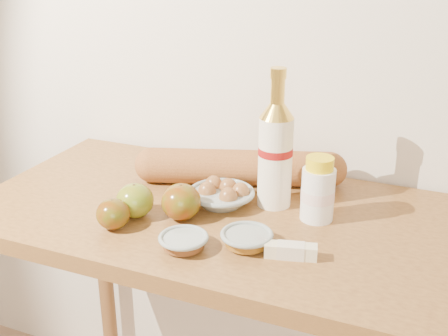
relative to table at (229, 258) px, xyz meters
The scene contains 12 objects.
back_wall 0.62m from the table, 90.00° to the left, with size 3.50×0.02×2.60m, color silver.
table is the anchor object (origin of this frame).
bourbon_bottle 0.28m from the table, 43.02° to the left, with size 0.10×0.10×0.33m.
cream_bottle 0.28m from the table, 12.62° to the left, with size 0.08×0.08×0.15m.
egg_bowl 0.15m from the table, 134.27° to the left, with size 0.19×0.19×0.06m.
baguette 0.23m from the table, 102.50° to the left, with size 0.54×0.26×0.09m.
apple_yellowgreen 0.27m from the table, 151.09° to the right, with size 0.09×0.09×0.08m.
apple_redgreen_front 0.31m from the table, 139.95° to the right, with size 0.08×0.08×0.07m.
apple_redgreen_right 0.20m from the table, 139.89° to the right, with size 0.11×0.11×0.08m.
sugar_bowl 0.23m from the table, 96.92° to the right, with size 0.12×0.12×0.03m.
syrup_bowl 0.21m from the table, 54.62° to the right, with size 0.13×0.13×0.03m.
butter_stick 0.27m from the table, 36.28° to the right, with size 0.11×0.05×0.03m.
Camera 1 is at (0.44, 0.11, 1.49)m, focal length 45.00 mm.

